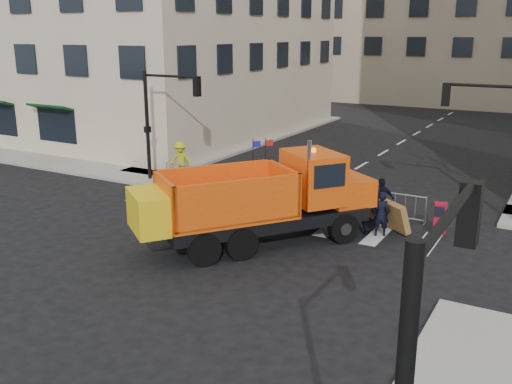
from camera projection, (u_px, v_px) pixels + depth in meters
The scene contains 10 objects.
ground at pixel (194, 264), 18.28m from camera, with size 120.00×120.00×0.00m, color black.
sidewalk_back at pixel (305, 197), 25.39m from camera, with size 64.00×5.00×0.15m, color gray.
traffic_light_left at pixel (147, 127), 27.63m from camera, with size 0.18×0.18×5.40m, color black.
crowd_barriers at pixel (281, 189), 24.86m from camera, with size 12.60×0.60×1.10m, color #9EA0A5, non-canonical shape.
plow_truck at pixel (259, 198), 19.51m from camera, with size 7.87×9.27×3.75m.
cop_a at pixel (381, 214), 20.56m from camera, with size 0.61×0.40×1.67m, color black.
cop_b at pixel (359, 207), 20.87m from camera, with size 0.95×0.74×1.95m, color black.
cop_c at pixel (381, 200), 22.06m from camera, with size 1.04×0.43×1.77m, color black.
worker at pixel (181, 160), 27.98m from camera, with size 1.20×0.69×1.86m, color gold.
newspaper_box at pixel (440, 218), 20.58m from camera, with size 0.45×0.40×1.10m, color maroon.
Camera 1 is at (10.09, -13.80, 7.17)m, focal length 40.00 mm.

